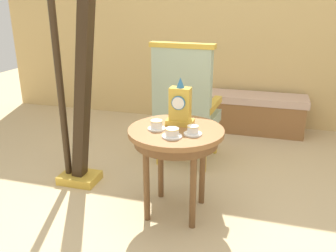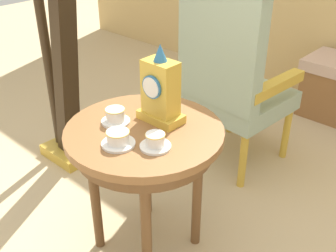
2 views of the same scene
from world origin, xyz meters
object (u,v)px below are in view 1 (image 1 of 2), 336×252
object	(u,v)px
teacup_left	(157,125)
mantel_clock	(180,106)
side_table	(176,140)
harp	(76,102)
teacup_center	(193,131)
teacup_right	(172,133)
window_bench	(254,113)
armchair	(185,103)

from	to	relation	value
teacup_left	mantel_clock	xyz separation A→B (m)	(0.13, 0.14, 0.11)
side_table	harp	bearing A→B (deg)	167.12
teacup_center	side_table	bearing A→B (deg)	151.94
teacup_right	window_bench	size ratio (longest dim) A/B	0.11
teacup_right	teacup_center	distance (m)	0.14
side_table	mantel_clock	world-z (taller)	mantel_clock
mantel_clock	harp	distance (m)	0.88
harp	armchair	bearing A→B (deg)	39.74
teacup_left	window_bench	world-z (taller)	teacup_left
window_bench	armchair	bearing A→B (deg)	-118.17
teacup_right	mantel_clock	bearing A→B (deg)	92.84
teacup_right	armchair	bearing A→B (deg)	98.56
mantel_clock	window_bench	bearing A→B (deg)	76.12
teacup_left	teacup_right	bearing A→B (deg)	-37.97
teacup_right	mantel_clock	size ratio (longest dim) A/B	0.39
teacup_left	harp	bearing A→B (deg)	161.98
teacup_left	side_table	bearing A→B (deg)	19.19
teacup_right	harp	distance (m)	0.95
teacup_center	window_bench	size ratio (longest dim) A/B	0.10
mantel_clock	window_bench	xyz separation A→B (m)	(0.44, 1.80, -0.56)
teacup_right	side_table	bearing A→B (deg)	95.53
teacup_center	harp	xyz separation A→B (m)	(-1.00, 0.27, 0.04)
side_table	harp	world-z (taller)	harp
teacup_left	window_bench	distance (m)	2.07
teacup_right	teacup_center	world-z (taller)	same
side_table	armchair	xyz separation A→B (m)	(-0.13, 0.81, 0.03)
side_table	teacup_right	bearing A→B (deg)	-84.47
teacup_left	mantel_clock	bearing A→B (deg)	47.64
harp	window_bench	bearing A→B (deg)	52.11
side_table	window_bench	size ratio (longest dim) A/B	0.57
teacup_left	window_bench	size ratio (longest dim) A/B	0.10
side_table	harp	distance (m)	0.91
side_table	teacup_right	size ratio (longest dim) A/B	5.02
side_table	teacup_left	world-z (taller)	teacup_left
teacup_left	window_bench	xyz separation A→B (m)	(0.57, 1.93, -0.45)
teacup_right	armchair	distance (m)	0.98
harp	window_bench	world-z (taller)	harp
armchair	harp	bearing A→B (deg)	-140.26
armchair	harp	world-z (taller)	harp
armchair	window_bench	size ratio (longest dim) A/B	0.99
teacup_center	window_bench	distance (m)	2.04
teacup_right	armchair	xyz separation A→B (m)	(-0.15, 0.97, -0.08)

